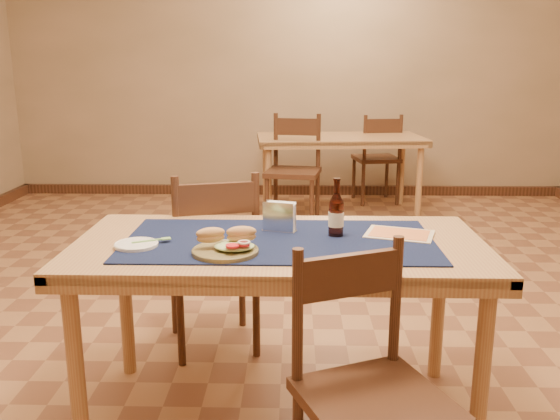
{
  "coord_description": "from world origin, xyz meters",
  "views": [
    {
      "loc": [
        0.06,
        -3.02,
        1.42
      ],
      "look_at": [
        0.0,
        -0.7,
        0.85
      ],
      "focal_mm": 38.0,
      "sensor_mm": 36.0,
      "label": 1
    }
  ],
  "objects_px": {
    "napkin_holder": "(279,218)",
    "chair_main_far": "(213,258)",
    "main_table": "(279,261)",
    "back_table": "(340,145)",
    "beer_bottle": "(336,215)",
    "sandwich_plate": "(227,246)",
    "chair_main_near": "(369,389)"
  },
  "relations": [
    {
      "from": "beer_bottle",
      "to": "chair_main_near",
      "type": "bearing_deg",
      "value": -84.54
    },
    {
      "from": "sandwich_plate",
      "to": "napkin_holder",
      "type": "relative_size",
      "value": 1.65
    },
    {
      "from": "sandwich_plate",
      "to": "beer_bottle",
      "type": "distance_m",
      "value": 0.47
    },
    {
      "from": "back_table",
      "to": "sandwich_plate",
      "type": "distance_m",
      "value": 3.69
    },
    {
      "from": "beer_bottle",
      "to": "napkin_holder",
      "type": "distance_m",
      "value": 0.24
    },
    {
      "from": "napkin_holder",
      "to": "chair_main_far",
      "type": "bearing_deg",
      "value": 126.9
    },
    {
      "from": "back_table",
      "to": "beer_bottle",
      "type": "relative_size",
      "value": 6.99
    },
    {
      "from": "main_table",
      "to": "chair_main_near",
      "type": "bearing_deg",
      "value": -64.21
    },
    {
      "from": "sandwich_plate",
      "to": "chair_main_near",
      "type": "bearing_deg",
      "value": -41.88
    },
    {
      "from": "chair_main_far",
      "to": "beer_bottle",
      "type": "height_order",
      "value": "beer_bottle"
    },
    {
      "from": "back_table",
      "to": "sandwich_plate",
      "type": "height_order",
      "value": "sandwich_plate"
    },
    {
      "from": "main_table",
      "to": "back_table",
      "type": "bearing_deg",
      "value": 81.89
    },
    {
      "from": "chair_main_far",
      "to": "sandwich_plate",
      "type": "distance_m",
      "value": 0.82
    },
    {
      "from": "chair_main_far",
      "to": "sandwich_plate",
      "type": "xyz_separation_m",
      "value": [
        0.16,
        -0.74,
        0.3
      ]
    },
    {
      "from": "chair_main_far",
      "to": "napkin_holder",
      "type": "distance_m",
      "value": 0.65
    },
    {
      "from": "sandwich_plate",
      "to": "napkin_holder",
      "type": "bearing_deg",
      "value": 58.11
    },
    {
      "from": "back_table",
      "to": "beer_bottle",
      "type": "xyz_separation_m",
      "value": [
        -0.27,
        -3.39,
        0.17
      ]
    },
    {
      "from": "back_table",
      "to": "napkin_holder",
      "type": "height_order",
      "value": "napkin_holder"
    },
    {
      "from": "main_table",
      "to": "sandwich_plate",
      "type": "bearing_deg",
      "value": -137.07
    },
    {
      "from": "main_table",
      "to": "back_table",
      "type": "relative_size",
      "value": 0.98
    },
    {
      "from": "napkin_holder",
      "to": "sandwich_plate",
      "type": "bearing_deg",
      "value": -121.89
    },
    {
      "from": "sandwich_plate",
      "to": "beer_bottle",
      "type": "xyz_separation_m",
      "value": [
        0.41,
        0.23,
        0.06
      ]
    },
    {
      "from": "beer_bottle",
      "to": "chair_main_far",
      "type": "bearing_deg",
      "value": 138.03
    },
    {
      "from": "chair_main_far",
      "to": "chair_main_near",
      "type": "height_order",
      "value": "chair_main_far"
    },
    {
      "from": "back_table",
      "to": "sandwich_plate",
      "type": "relative_size",
      "value": 6.69
    },
    {
      "from": "back_table",
      "to": "chair_main_far",
      "type": "xyz_separation_m",
      "value": [
        -0.84,
        -2.88,
        -0.18
      ]
    },
    {
      "from": "main_table",
      "to": "chair_main_near",
      "type": "height_order",
      "value": "chair_main_near"
    },
    {
      "from": "chair_main_far",
      "to": "beer_bottle",
      "type": "relative_size",
      "value": 4.02
    },
    {
      "from": "main_table",
      "to": "back_table",
      "type": "distance_m",
      "value": 3.49
    },
    {
      "from": "beer_bottle",
      "to": "napkin_holder",
      "type": "bearing_deg",
      "value": 165.95
    },
    {
      "from": "main_table",
      "to": "chair_main_far",
      "type": "bearing_deg",
      "value": 120.87
    },
    {
      "from": "main_table",
      "to": "beer_bottle",
      "type": "bearing_deg",
      "value": 15.84
    }
  ]
}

